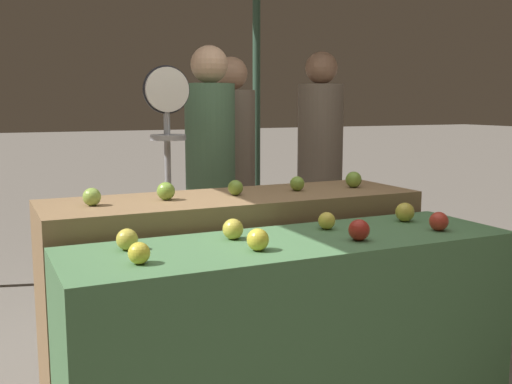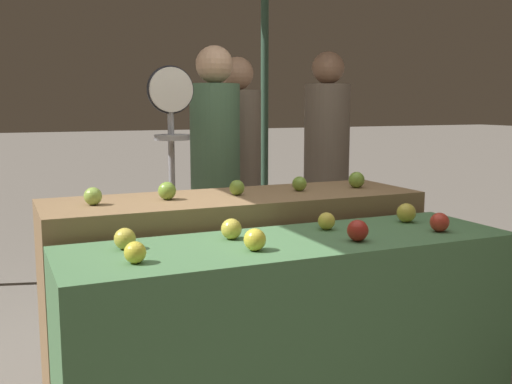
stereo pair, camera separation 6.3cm
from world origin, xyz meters
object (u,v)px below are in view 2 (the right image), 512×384
at_px(person_vendor_at_scale, 215,163).
at_px(person_customer_right, 238,161).
at_px(person_customer_left, 327,154).
at_px(produce_scale, 172,147).

xyz_separation_m(person_vendor_at_scale, person_customer_right, (0.29, 0.34, -0.03)).
bearing_deg(person_vendor_at_scale, person_customer_left, -144.88).
bearing_deg(person_vendor_at_scale, person_customer_right, -111.91).
relative_size(produce_scale, person_customer_left, 0.91).
bearing_deg(person_customer_right, produce_scale, 71.24).
xyz_separation_m(person_customer_left, person_customer_right, (-0.70, 0.04, -0.04)).
bearing_deg(produce_scale, person_customer_left, 23.41).
height_order(produce_scale, person_vendor_at_scale, person_vendor_at_scale).
height_order(person_vendor_at_scale, person_customer_left, person_customer_left).
xyz_separation_m(person_vendor_at_scale, person_customer_left, (0.99, 0.30, 0.01)).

